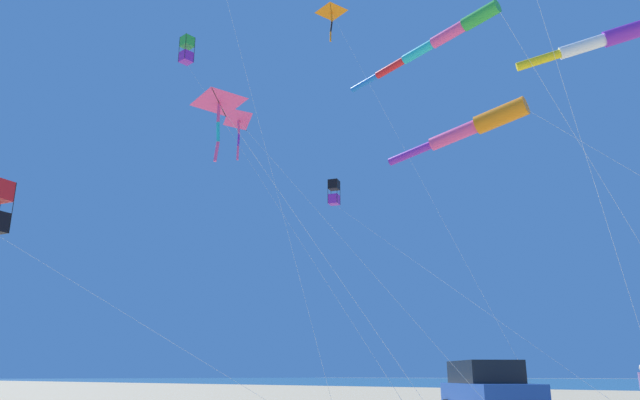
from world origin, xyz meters
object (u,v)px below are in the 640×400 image
kite_windsock_red_high_left (440,40)px  kite_delta_small_distant (332,13)px  kite_box_teal_far_right (187,50)px  kite_delta_rainbow_low_near (240,121)px  kite_delta_purple_drifting (220,103)px  kite_windsock_checkered_midright (631,32)px  kite_box_white_trailing (334,193)px  parked_car (489,391)px  kite_windsock_orange_high_right (475,126)px

kite_windsock_red_high_left → kite_delta_small_distant: kite_delta_small_distant is taller
kite_box_teal_far_right → kite_delta_rainbow_low_near: kite_box_teal_far_right is taller
kite_delta_purple_drifting → kite_delta_small_distant: bearing=-152.0°
kite_box_teal_far_right → kite_windsock_checkered_midright: bearing=101.0°
kite_delta_small_distant → kite_box_white_trailing: bearing=45.4°
parked_car → kite_delta_small_distant: size_ratio=0.20×
kite_windsock_orange_high_right → kite_delta_small_distant: (-4.52, -11.00, 11.89)m
kite_delta_purple_drifting → kite_windsock_orange_high_right: 8.90m
kite_delta_purple_drifting → kite_delta_rainbow_low_near: 5.24m
kite_windsock_checkered_midright → kite_box_teal_far_right: (3.54, -18.16, 5.33)m
kite_box_white_trailing → kite_box_teal_far_right: size_ratio=0.81×
kite_box_white_trailing → kite_delta_small_distant: (-1.10, -1.11, 11.43)m
kite_windsock_orange_high_right → kite_delta_small_distant: kite_delta_small_distant is taller
kite_delta_small_distant → kite_windsock_checkered_midright: bearing=73.6°
kite_box_white_trailing → kite_windsock_red_high_left: 12.27m
kite_delta_small_distant → kite_delta_rainbow_low_near: 13.94m
kite_windsock_red_high_left → kite_box_teal_far_right: size_ratio=0.71×
kite_windsock_orange_high_right → kite_windsock_red_high_left: 3.51m
parked_car → kite_box_white_trailing: bearing=-110.9°
kite_windsock_orange_high_right → kite_delta_rainbow_low_near: kite_delta_rainbow_low_near is taller
kite_delta_small_distant → kite_delta_rainbow_low_near: bearing=18.8°
kite_windsock_checkered_midright → kite_windsock_red_high_left: size_ratio=0.96×
kite_box_white_trailing → kite_windsock_red_high_left: bearing=58.9°
kite_box_teal_far_right → kite_windsock_orange_high_right: bearing=106.8°
parked_car → kite_box_white_trailing: (-3.73, -9.79, 9.29)m
parked_car → kite_delta_small_distant: bearing=-113.9°
kite_box_white_trailing → parked_car: bearing=69.1°
kite_box_white_trailing → kite_delta_purple_drifting: 12.34m
kite_windsock_red_high_left → kite_box_white_trailing: bearing=-121.1°
parked_car → kite_windsock_orange_high_right: bearing=161.9°
kite_windsock_checkered_midright → kite_box_white_trailing: 15.76m
parked_car → kite_box_teal_far_right: size_ratio=0.26×
kite_windsock_checkered_midright → kite_box_teal_far_right: size_ratio=0.69×
kite_windsock_red_high_left → kite_delta_rainbow_low_near: (1.27, -8.58, -0.58)m
parked_car → kite_delta_small_distant: (-4.83, -10.90, 20.72)m
kite_delta_small_distant → kite_box_teal_far_right: bearing=-11.9°
kite_box_white_trailing → kite_windsock_orange_high_right: size_ratio=0.90×
kite_box_white_trailing → kite_windsock_orange_high_right: 10.48m
parked_car → kite_delta_rainbow_low_near: bearing=-64.2°
parked_car → kite_delta_purple_drifting: bearing=-31.0°
kite_delta_purple_drifting → kite_box_white_trailing: bearing=-154.2°
kite_box_teal_far_right → kite_delta_rainbow_low_near: size_ratio=1.48×
kite_delta_purple_drifting → kite_windsock_checkered_midright: bearing=126.6°
kite_windsock_orange_high_right → kite_box_teal_far_right: 14.88m
kite_delta_purple_drifting → kite_windsock_red_high_left: size_ratio=0.81×
kite_box_white_trailing → kite_delta_rainbow_low_near: (7.57, 1.84, 0.92)m
kite_windsock_checkered_midright → kite_box_white_trailing: kite_windsock_checkered_midright is taller
kite_box_teal_far_right → kite_windsock_red_high_left: bearing=94.2°
kite_windsock_checkered_midright → kite_windsock_red_high_left: kite_windsock_red_high_left is taller
kite_windsock_checkered_midright → kite_delta_purple_drifting: 12.45m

